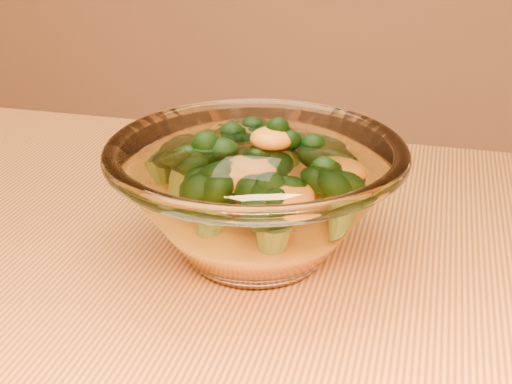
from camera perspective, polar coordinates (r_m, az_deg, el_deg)
glass_bowl at (r=0.58m, az=0.00°, el=-0.47°), size 0.24×0.24×0.11m
cheese_sauce at (r=0.59m, az=0.00°, el=-2.46°), size 0.14×0.14×0.04m
broccoli_heap at (r=0.58m, az=0.24°, el=1.44°), size 0.17×0.17×0.08m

